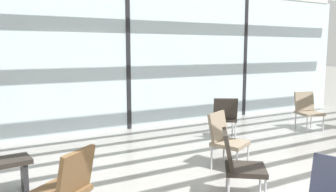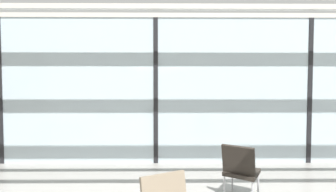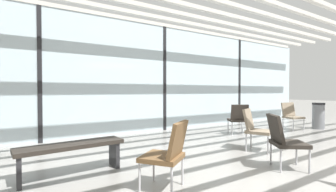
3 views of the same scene
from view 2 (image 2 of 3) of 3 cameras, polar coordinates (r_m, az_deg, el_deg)
glass_curtain_wall at (r=5.49m, az=-2.90°, el=1.19°), size 14.00×0.08×3.29m
window_mullion_0 at (r=6.63m, az=-34.73°, el=0.97°), size 0.10×0.12×3.29m
window_mullion_1 at (r=5.49m, az=-2.90°, el=1.19°), size 0.10×0.12×3.29m
window_mullion_2 at (r=6.38m, az=30.32°, el=1.03°), size 0.10×0.12×3.29m
parked_airplane at (r=11.86m, az=0.68°, el=4.08°), size 13.93×4.24×4.24m
lounge_chair_0 at (r=4.03m, az=16.73°, el=-15.97°), size 0.69×0.70×0.87m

